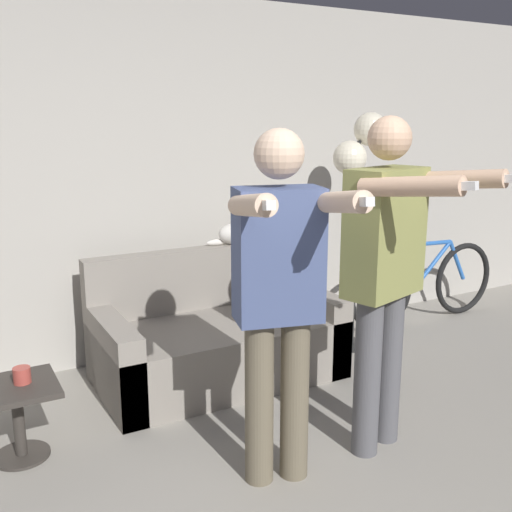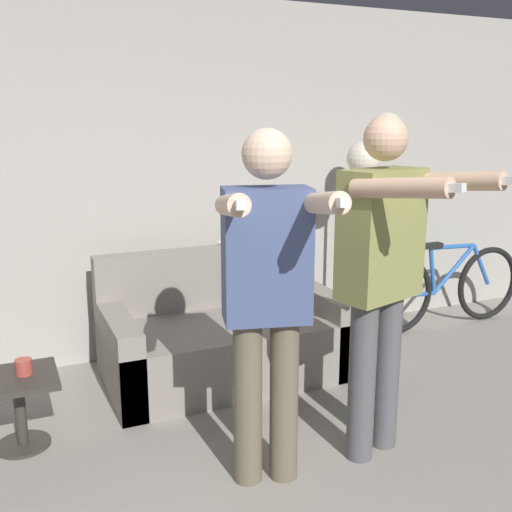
% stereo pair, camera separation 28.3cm
% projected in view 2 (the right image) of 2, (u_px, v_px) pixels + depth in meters
% --- Properties ---
extents(wall_back, '(10.00, 0.05, 2.60)m').
position_uv_depth(wall_back, '(146.00, 182.00, 4.32)').
color(wall_back, '#B7B2A8').
rests_on(wall_back, ground_plane).
extents(couch, '(1.61, 0.87, 0.85)m').
position_uv_depth(couch, '(223.00, 338.00, 4.13)').
color(couch, gray).
rests_on(couch, ground_plane).
extents(person_left, '(0.58, 0.75, 1.71)m').
position_uv_depth(person_left, '(267.00, 288.00, 2.75)').
color(person_left, '#6B604C').
rests_on(person_left, ground_plane).
extents(person_right, '(0.63, 0.77, 1.77)m').
position_uv_depth(person_right, '(383.00, 266.00, 2.99)').
color(person_right, '#56565B').
rests_on(person_right, ground_plane).
extents(cat, '(0.42, 0.15, 0.19)m').
position_uv_depth(cat, '(251.00, 232.00, 4.40)').
color(cat, silver).
rests_on(cat, couch).
extents(floor_lamp, '(0.43, 0.29, 1.79)m').
position_uv_depth(floor_lamp, '(374.00, 160.00, 4.32)').
color(floor_lamp, black).
rests_on(floor_lamp, ground_plane).
extents(side_table, '(0.41, 0.41, 0.41)m').
position_uv_depth(side_table, '(19.00, 397.00, 3.22)').
color(side_table, '#38332D').
rests_on(side_table, ground_plane).
extents(cup, '(0.09, 0.09, 0.08)m').
position_uv_depth(cup, '(24.00, 367.00, 3.21)').
color(cup, '#B7473D').
rests_on(cup, side_table).
extents(bicycle, '(1.61, 0.07, 0.75)m').
position_uv_depth(bicycle, '(445.00, 288.00, 5.07)').
color(bicycle, black).
rests_on(bicycle, ground_plane).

